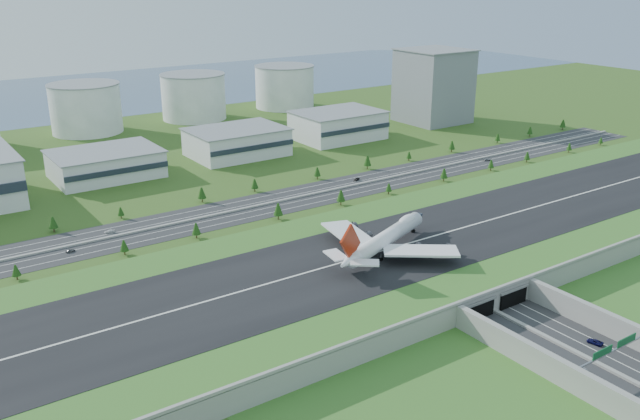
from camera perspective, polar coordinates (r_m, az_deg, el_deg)
ground at (r=279.20m, az=6.88°, el=-4.52°), size 1200.00×1200.00×0.00m
airfield_deck at (r=277.49m, az=6.92°, el=-3.75°), size 520.00×100.00×9.20m
underpass_road at (r=222.14m, az=24.33°, el=-12.05°), size 38.80×120.40×8.00m
sign_gantry_near at (r=222.24m, az=23.50°, el=-10.85°), size 38.70×0.70×9.80m
north_expressway at (r=350.73m, az=-3.33°, el=0.73°), size 560.00×36.00×0.12m
tree_row at (r=358.26m, az=-1.28°, el=1.92°), size 500.10×48.62×8.26m
hangar_mid_a at (r=409.46m, az=-17.60°, el=3.70°), size 58.00×42.00×15.00m
hangar_mid_b at (r=439.81m, az=-7.01°, el=5.68°), size 58.00×42.00×17.00m
hangar_mid_c at (r=480.50m, az=1.51°, el=7.14°), size 58.00×42.00×19.00m
office_tower at (r=540.95m, az=9.53°, el=10.23°), size 46.00×46.00×55.00m
fuel_tank_b at (r=526.60m, az=-19.12°, el=8.07°), size 50.00×50.00×35.00m
fuel_tank_c at (r=554.57m, az=-10.60°, el=9.35°), size 50.00×50.00×35.00m
fuel_tank_d at (r=593.50m, az=-2.99°, el=10.31°), size 50.00×50.00×35.00m
bay_water at (r=700.34m, az=-20.13°, el=9.15°), size 1200.00×260.00×0.06m
boeing_747 at (r=267.08m, az=5.53°, el=-2.40°), size 62.43×57.86×20.38m
car_0 at (r=221.56m, az=21.43°, el=-12.49°), size 2.75×4.45×1.41m
car_2 at (r=238.00m, az=22.15°, el=-10.24°), size 3.45×5.58×1.44m
car_4 at (r=306.78m, az=-20.29°, el=-3.22°), size 3.98×1.92×1.31m
car_5 at (r=385.27m, az=3.09°, el=2.61°), size 4.73×3.15×1.47m
car_6 at (r=438.16m, az=13.88°, el=4.15°), size 5.38×3.73×1.36m
car_7 at (r=322.91m, az=-17.33°, el=-1.74°), size 4.99×3.18×1.35m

